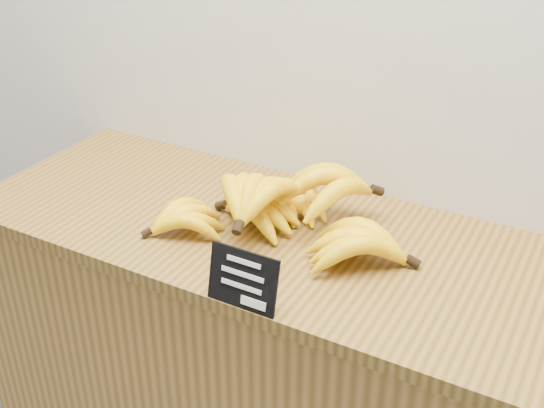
{
  "coord_description": "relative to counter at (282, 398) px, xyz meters",
  "views": [
    {
      "loc": [
        0.48,
        1.67,
        1.68
      ],
      "look_at": [
        -0.09,
        2.7,
        1.02
      ],
      "focal_mm": 45.0,
      "sensor_mm": 36.0,
      "label": 1
    }
  ],
  "objects": [
    {
      "name": "chalkboard_sign",
      "position": [
        0.05,
        -0.25,
        0.53
      ],
      "size": [
        0.14,
        0.03,
        0.11
      ],
      "primitive_type": "cube",
      "rotation": [
        -0.23,
        0.0,
        0.0
      ],
      "color": "black",
      "rests_on": "counter_top"
    },
    {
      "name": "counter_top",
      "position": [
        0.0,
        0.0,
        0.47
      ],
      "size": [
        1.4,
        0.54,
        0.03
      ],
      "primitive_type": "cube",
      "color": "olive",
      "rests_on": "counter"
    },
    {
      "name": "banana_pile",
      "position": [
        -0.0,
        0.01,
        0.53
      ],
      "size": [
        0.58,
        0.33,
        0.13
      ],
      "color": "yellow",
      "rests_on": "counter_top"
    },
    {
      "name": "counter",
      "position": [
        0.0,
        0.0,
        0.0
      ],
      "size": [
        1.48,
        0.5,
        0.9
      ],
      "primitive_type": "cube",
      "color": "#A57A35",
      "rests_on": "ground"
    }
  ]
}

